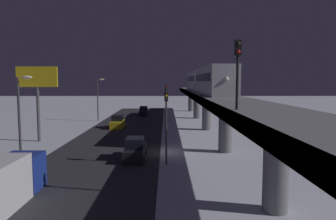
{
  "coord_description": "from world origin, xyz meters",
  "views": [
    {
      "loc": [
        -0.44,
        30.93,
        7.18
      ],
      "look_at": [
        -0.78,
        -24.72,
        1.99
      ],
      "focal_mm": 33.08,
      "sensor_mm": 36.0,
      "label": 1
    }
  ],
  "objects": [
    {
      "name": "elevated_railway",
      "position": [
        -6.36,
        0.0,
        4.76
      ],
      "size": [
        5.0,
        100.9,
        5.53
      ],
      "color": "slate",
      "rests_on": "ground_plane"
    },
    {
      "name": "traffic_light_near",
      "position": [
        -0.45,
        4.84,
        4.2
      ],
      "size": [
        0.32,
        0.44,
        6.4
      ],
      "color": "#2D2D2D",
      "rests_on": "ground_plane"
    },
    {
      "name": "rail_signal",
      "position": [
        -4.55,
        13.05,
        8.25
      ],
      "size": [
        0.36,
        0.41,
        4.0
      ],
      "color": "black",
      "rests_on": "elevated_railway"
    },
    {
      "name": "sedan_black_2",
      "position": [
        4.25,
        -33.42,
        0.8
      ],
      "size": [
        1.8,
        4.38,
        1.97
      ],
      "rotation": [
        0.0,
        0.0,
        3.14
      ],
      "color": "black",
      "rests_on": "ground_plane"
    },
    {
      "name": "street_lamp_far",
      "position": [
        11.72,
        -25.0,
        4.81
      ],
      "size": [
        1.35,
        0.44,
        7.65
      ],
      "color": "#38383D",
      "rests_on": "ground_plane"
    },
    {
      "name": "sedan_yellow",
      "position": [
        7.05,
        -16.42,
        0.8
      ],
      "size": [
        1.8,
        4.21,
        1.97
      ],
      "color": "gold",
      "rests_on": "ground_plane"
    },
    {
      "name": "traffic_light_mid",
      "position": [
        -0.45,
        -20.42,
        4.2
      ],
      "size": [
        0.32,
        0.44,
        6.4
      ],
      "color": "#2D2D2D",
      "rests_on": "ground_plane"
    },
    {
      "name": "commercial_billboard",
      "position": [
        14.79,
        -5.77,
        6.83
      ],
      "size": [
        4.8,
        0.36,
        8.9
      ],
      "color": "#4C4C51",
      "rests_on": "ground_plane"
    },
    {
      "name": "subway_train",
      "position": [
        -6.46,
        -18.28,
        7.31
      ],
      "size": [
        2.94,
        36.87,
        3.4
      ],
      "color": "#B7BABF",
      "rests_on": "elevated_railway"
    },
    {
      "name": "ground_plane",
      "position": [
        0.0,
        0.0,
        0.0
      ],
      "size": [
        240.0,
        240.0,
        0.0
      ],
      "primitive_type": "plane",
      "color": "silver"
    },
    {
      "name": "sedan_black",
      "position": [
        2.45,
        2.71,
        0.79
      ],
      "size": [
        1.91,
        4.73,
        1.97
      ],
      "rotation": [
        0.0,
        0.0,
        3.14
      ],
      "color": "black",
      "rests_on": "ground_plane"
    },
    {
      "name": "avenue_asphalt",
      "position": [
        5.65,
        0.0,
        0.0
      ],
      "size": [
        11.0,
        100.9,
        0.01
      ],
      "primitive_type": "cube",
      "color": "#28282D",
      "rests_on": "ground_plane"
    },
    {
      "name": "street_lamp_near",
      "position": [
        11.72,
        5.0,
        4.81
      ],
      "size": [
        1.35,
        0.44,
        7.65
      ],
      "color": "#38383D",
      "rests_on": "ground_plane"
    },
    {
      "name": "box_truck",
      "position": [
        9.05,
        13.68,
        1.35
      ],
      "size": [
        2.4,
        7.4,
        2.8
      ],
      "color": "navy",
      "rests_on": "ground_plane"
    },
    {
      "name": "traffic_light_far",
      "position": [
        -0.45,
        -45.68,
        4.2
      ],
      "size": [
        0.32,
        0.44,
        6.4
      ],
      "color": "#2D2D2D",
      "rests_on": "ground_plane"
    }
  ]
}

